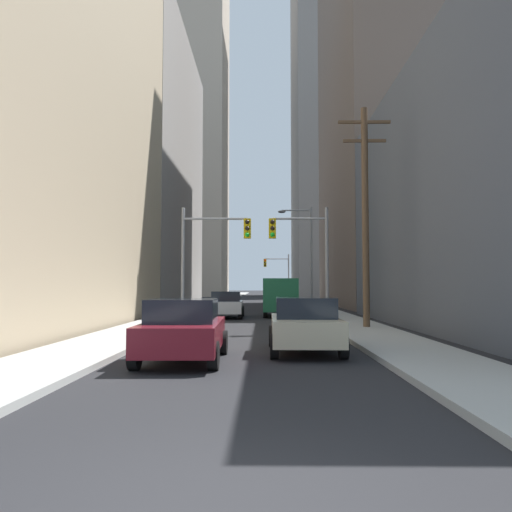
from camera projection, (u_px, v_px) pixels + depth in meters
name	position (u px, v px, depth m)	size (l,w,h in m)	color
sidewalk_left	(216.00, 303.00, 54.15)	(2.51, 160.00, 0.15)	#9E9E99
sidewalk_right	(302.00, 303.00, 54.03)	(2.51, 160.00, 0.15)	#9E9E99
cargo_van_green	(281.00, 295.00, 31.70)	(2.19, 5.28, 2.26)	#195938
sedan_maroon	(183.00, 330.00, 12.72)	(1.95, 4.24, 1.52)	maroon
sedan_beige	(305.00, 325.00, 14.45)	(1.95, 4.22, 1.52)	#C6B793
sedan_silver	(226.00, 304.00, 29.96)	(1.95, 4.24, 1.52)	#B7BABF
traffic_signal_near_left	(212.00, 244.00, 27.72)	(3.70, 0.44, 6.00)	gray
traffic_signal_near_right	(302.00, 245.00, 27.65)	(3.16, 0.44, 6.00)	gray
traffic_signal_far_right	(278.00, 269.00, 69.13)	(3.39, 0.44, 6.00)	gray
utility_pole_right	(365.00, 211.00, 21.88)	(2.20, 0.28, 9.35)	brown
street_lamp_right	(306.00, 248.00, 37.71)	(2.47, 0.32, 7.50)	gray
building_left_mid_office	(97.00, 171.00, 50.44)	(17.38, 24.97, 25.89)	gray
building_left_far_tower	(181.00, 108.00, 96.81)	(16.62, 18.59, 69.29)	#B7A893
building_right_mid_block	(419.00, 115.00, 49.35)	(16.38, 23.80, 35.95)	#66564C
building_right_far_highrise	(356.00, 113.00, 96.89)	(22.77, 23.11, 67.83)	gray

